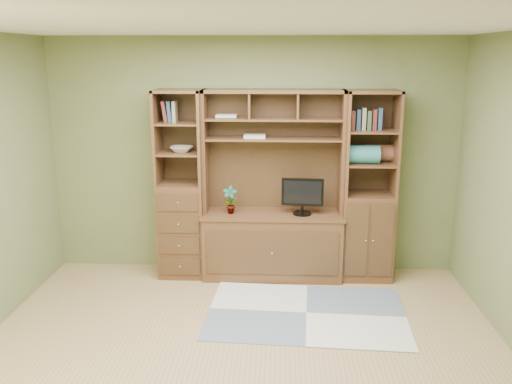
{
  "coord_description": "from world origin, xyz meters",
  "views": [
    {
      "loc": [
        0.29,
        -3.92,
        2.4
      ],
      "look_at": [
        0.06,
        1.2,
        1.1
      ],
      "focal_mm": 38.0,
      "sensor_mm": 36.0,
      "label": 1
    }
  ],
  "objects_px": {
    "right_tower": "(368,187)",
    "monitor": "(303,190)",
    "left_tower": "(181,185)",
    "center_hutch": "(273,187)"
  },
  "relations": [
    {
      "from": "center_hutch",
      "to": "left_tower",
      "type": "height_order",
      "value": "same"
    },
    {
      "from": "right_tower",
      "to": "center_hutch",
      "type": "bearing_deg",
      "value": -177.77
    },
    {
      "from": "left_tower",
      "to": "right_tower",
      "type": "bearing_deg",
      "value": 0.0
    },
    {
      "from": "left_tower",
      "to": "monitor",
      "type": "bearing_deg",
      "value": -3.26
    },
    {
      "from": "center_hutch",
      "to": "monitor",
      "type": "height_order",
      "value": "center_hutch"
    },
    {
      "from": "left_tower",
      "to": "right_tower",
      "type": "height_order",
      "value": "same"
    },
    {
      "from": "right_tower",
      "to": "left_tower",
      "type": "bearing_deg",
      "value": 180.0
    },
    {
      "from": "right_tower",
      "to": "monitor",
      "type": "xyz_separation_m",
      "value": [
        -0.71,
        -0.07,
        -0.02
      ]
    },
    {
      "from": "center_hutch",
      "to": "monitor",
      "type": "distance_m",
      "value": 0.32
    },
    {
      "from": "right_tower",
      "to": "monitor",
      "type": "distance_m",
      "value": 0.71
    }
  ]
}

